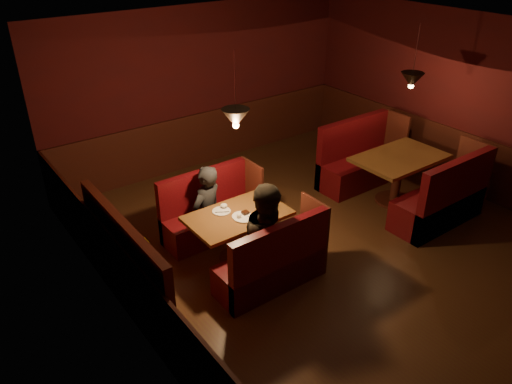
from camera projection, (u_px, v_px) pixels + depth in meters
room at (322, 183)px, 6.59m from camera, size 6.02×7.02×2.92m
main_table at (239, 224)px, 6.64m from camera, size 1.33×0.81×0.93m
main_bench_far at (210, 215)px, 7.29m from camera, size 1.47×0.52×1.00m
main_bench_near at (274, 266)px, 6.22m from camera, size 1.47×0.52×1.00m
second_table at (398, 168)px, 8.00m from camera, size 1.46×0.93×0.82m
second_bench_far at (358, 163)px, 8.75m from camera, size 1.61×0.60×1.15m
second_bench_near at (443, 203)px, 7.52m from camera, size 1.61×0.60×1.15m
diner_a at (206, 194)px, 6.91m from camera, size 0.65×0.53×1.54m
diner_b at (270, 223)px, 6.07m from camera, size 0.88×0.70×1.73m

